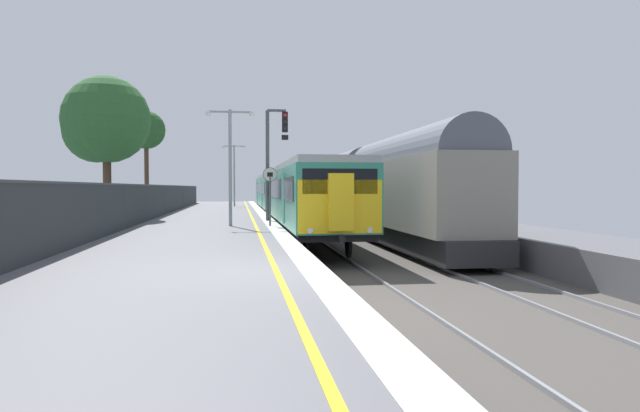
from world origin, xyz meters
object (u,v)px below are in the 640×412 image
object	(u,v)px
background_tree_left	(103,123)
background_tree_centre	(144,132)
platform_lamp_mid	(230,156)
commuter_train_at_platform	(286,193)
platform_lamp_far	(234,170)
speed_limit_sign	(270,189)
freight_train_adjacent_track	(369,187)
signal_gantry	(273,152)

from	to	relation	value
background_tree_left	background_tree_centre	world-z (taller)	background_tree_left
platform_lamp_mid	background_tree_centre	size ratio (longest dim) A/B	0.66
commuter_train_at_platform	platform_lamp_far	world-z (taller)	platform_lamp_far
platform_lamp_mid	background_tree_centre	distance (m)	21.43
background_tree_centre	background_tree_left	bearing A→B (deg)	-90.13
platform_lamp_far	platform_lamp_mid	bearing A→B (deg)	-90.00
speed_limit_sign	background_tree_left	distance (m)	11.73
commuter_train_at_platform	background_tree_centre	distance (m)	13.00
background_tree_centre	freight_train_adjacent_track	bearing A→B (deg)	-43.77
commuter_train_at_platform	platform_lamp_far	xyz separation A→B (m)	(-3.50, 11.20, 1.86)
platform_lamp_mid	platform_lamp_far	distance (m)	24.67
commuter_train_at_platform	platform_lamp_far	bearing A→B (deg)	107.33
background_tree_left	commuter_train_at_platform	bearing A→B (deg)	31.45
freight_train_adjacent_track	speed_limit_sign	distance (m)	8.99
freight_train_adjacent_track	signal_gantry	bearing A→B (deg)	-151.55
freight_train_adjacent_track	platform_lamp_far	bearing A→B (deg)	112.52
signal_gantry	speed_limit_sign	xyz separation A→B (m)	(-0.36, -3.85, -1.79)
commuter_train_at_platform	signal_gantry	distance (m)	10.19
freight_train_adjacent_track	signal_gantry	size ratio (longest dim) A/B	5.45
signal_gantry	speed_limit_sign	size ratio (longest dim) A/B	2.20
freight_train_adjacent_track	platform_lamp_mid	size ratio (longest dim) A/B	6.06
signal_gantry	platform_lamp_mid	world-z (taller)	signal_gantry
freight_train_adjacent_track	speed_limit_sign	xyz separation A→B (m)	(-5.85, -6.82, -0.09)
freight_train_adjacent_track	platform_lamp_mid	xyz separation A→B (m)	(-7.50, -6.58, 1.26)
speed_limit_sign	background_tree_left	xyz separation A→B (m)	(-8.36, 7.47, 3.45)
platform_lamp_mid	background_tree_left	xyz separation A→B (m)	(-6.71, 7.22, 2.10)
commuter_train_at_platform	freight_train_adjacent_track	distance (m)	7.98
background_tree_left	background_tree_centre	xyz separation A→B (m)	(0.03, 12.94, 0.79)
speed_limit_sign	platform_lamp_far	distance (m)	25.01
freight_train_adjacent_track	background_tree_centre	distance (m)	20.07
signal_gantry	background_tree_centre	distance (m)	18.86
signal_gantry	platform_lamp_far	distance (m)	21.16
platform_lamp_far	freight_train_adjacent_track	bearing A→B (deg)	-67.48
platform_lamp_mid	background_tree_left	size ratio (longest dim) A/B	0.65
speed_limit_sign	platform_lamp_far	bearing A→B (deg)	93.79
commuter_train_at_platform	platform_lamp_mid	xyz separation A→B (m)	(-3.50, -13.47, 1.67)
speed_limit_sign	background_tree_centre	bearing A→B (deg)	112.20
speed_limit_sign	signal_gantry	bearing A→B (deg)	84.69
platform_lamp_far	background_tree_left	distance (m)	18.79
platform_lamp_mid	platform_lamp_far	world-z (taller)	platform_lamp_far
freight_train_adjacent_track	speed_limit_sign	size ratio (longest dim) A/B	12.01
freight_train_adjacent_track	platform_lamp_far	distance (m)	19.64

